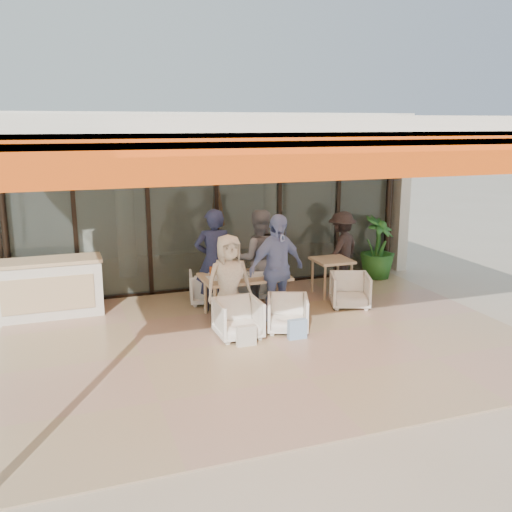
{
  "coord_description": "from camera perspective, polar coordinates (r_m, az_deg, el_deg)",
  "views": [
    {
      "loc": [
        -3.0,
        -7.86,
        3.33
      ],
      "look_at": [
        0.1,
        0.9,
        1.15
      ],
      "focal_mm": 40.0,
      "sensor_mm": 36.0,
      "label": 1
    }
  ],
  "objects": [
    {
      "name": "side_table",
      "position": [
        11.19,
        7.6,
        -0.84
      ],
      "size": [
        0.7,
        0.7,
        0.74
      ],
      "color": "tan",
      "rests_on": "ground"
    },
    {
      "name": "chair_near_left",
      "position": [
        9.02,
        -1.79,
        -6.11
      ],
      "size": [
        0.69,
        0.65,
        0.7
      ],
      "primitive_type": "imported",
      "rotation": [
        0.0,
        0.0,
        0.02
      ],
      "color": "white",
      "rests_on": "ground"
    },
    {
      "name": "diner_grey",
      "position": [
        10.39,
        0.25,
        -0.27
      ],
      "size": [
        1.01,
        0.86,
        1.82
      ],
      "primitive_type": "imported",
      "rotation": [
        0.0,
        0.0,
        2.93
      ],
      "color": "slate",
      "rests_on": "ground"
    },
    {
      "name": "tote_bag_cream",
      "position": [
        8.72,
        -0.97,
        -8.05
      ],
      "size": [
        0.3,
        0.1,
        0.34
      ],
      "primitive_type": "cube",
      "color": "silver",
      "rests_on": "ground"
    },
    {
      "name": "ground",
      "position": [
        9.05,
        1.32,
        -8.39
      ],
      "size": [
        70.0,
        70.0,
        0.0
      ],
      "primitive_type": "plane",
      "color": "#C6B293",
      "rests_on": "ground"
    },
    {
      "name": "standing_woman",
      "position": [
        11.91,
        8.56,
        0.71
      ],
      "size": [
        1.17,
        1.04,
        1.57
      ],
      "primitive_type": "imported",
      "rotation": [
        0.0,
        0.0,
        3.71
      ],
      "color": "black",
      "rests_on": "ground"
    },
    {
      "name": "potted_palm",
      "position": [
        12.62,
        12.08,
        0.81
      ],
      "size": [
        1.08,
        1.08,
        1.37
      ],
      "primitive_type": "imported",
      "rotation": [
        0.0,
        0.0,
        0.66
      ],
      "color": "#1E5919",
      "rests_on": "ground"
    },
    {
      "name": "chair_far_right",
      "position": [
        10.99,
        -0.63,
        -2.5
      ],
      "size": [
        0.79,
        0.75,
        0.71
      ],
      "primitive_type": "imported",
      "rotation": [
        0.0,
        0.0,
        2.98
      ],
      "color": "white",
      "rests_on": "ground"
    },
    {
      "name": "host_counter",
      "position": [
        10.54,
        -20.08,
        -3.02
      ],
      "size": [
        1.85,
        0.65,
        1.04
      ],
      "color": "silver",
      "rests_on": "ground"
    },
    {
      "name": "glass_storefront",
      "position": [
        11.4,
        -4.01,
        4.44
      ],
      "size": [
        8.08,
        0.1,
        3.2
      ],
      "color": "#9EADA3",
      "rests_on": "ground"
    },
    {
      "name": "terrace_floor",
      "position": [
        9.05,
        1.32,
        -8.37
      ],
      "size": [
        8.0,
        6.0,
        0.01
      ],
      "primitive_type": "cube",
      "color": "tan",
      "rests_on": "ground"
    },
    {
      "name": "diner_navy",
      "position": [
        10.14,
        -4.22,
        -0.49
      ],
      "size": [
        0.75,
        0.56,
        1.87
      ],
      "primitive_type": "imported",
      "rotation": [
        0.0,
        0.0,
        2.97
      ],
      "color": "#1B233B",
      "rests_on": "ground"
    },
    {
      "name": "interior_block",
      "position": [
        13.56,
        -6.67,
        8.47
      ],
      "size": [
        9.05,
        3.62,
        3.52
      ],
      "color": "silver",
      "rests_on": "ground"
    },
    {
      "name": "diner_periwinkle",
      "position": [
        9.57,
        2.07,
        -1.31
      ],
      "size": [
        1.18,
        0.75,
        1.87
      ],
      "primitive_type": "imported",
      "rotation": [
        0.0,
        0.0,
        0.29
      ],
      "color": "#7D8BD0",
      "rests_on": "ground"
    },
    {
      "name": "diner_cream",
      "position": [
        9.34,
        -2.74,
        -2.61
      ],
      "size": [
        0.79,
        0.53,
        1.58
      ],
      "primitive_type": "imported",
      "rotation": [
        0.0,
        0.0,
        0.04
      ],
      "color": "beige",
      "rests_on": "ground"
    },
    {
      "name": "chair_far_left",
      "position": [
        10.76,
        -4.87,
        -2.98
      ],
      "size": [
        0.77,
        0.73,
        0.68
      ],
      "primitive_type": "imported",
      "rotation": [
        0.0,
        0.0,
        2.95
      ],
      "color": "white",
      "rests_on": "ground"
    },
    {
      "name": "tote_bag_blue",
      "position": [
        9.01,
        4.15,
        -7.38
      ],
      "size": [
        0.3,
        0.1,
        0.34
      ],
      "primitive_type": "cube",
      "color": "#99BFD8",
      "rests_on": "ground"
    },
    {
      "name": "chair_near_right",
      "position": [
        9.3,
        3.17,
        -5.63
      ],
      "size": [
        0.82,
        0.8,
        0.67
      ],
      "primitive_type": "imported",
      "rotation": [
        0.0,
        0.0,
        -0.36
      ],
      "color": "white",
      "rests_on": "ground"
    },
    {
      "name": "dining_table",
      "position": [
        9.91,
        -1.22,
        -2.28
      ],
      "size": [
        1.5,
        0.9,
        0.93
      ],
      "color": "tan",
      "rests_on": "ground"
    },
    {
      "name": "side_chair",
      "position": [
        10.63,
        9.38,
        -3.26
      ],
      "size": [
        0.86,
        0.84,
        0.7
      ],
      "primitive_type": "imported",
      "rotation": [
        0.0,
        0.0,
        -0.35
      ],
      "color": "white",
      "rests_on": "ground"
    },
    {
      "name": "terrace_structure",
      "position": [
        8.17,
        2.11,
        12.63
      ],
      "size": [
        8.0,
        6.0,
        3.4
      ],
      "color": "silver",
      "rests_on": "ground"
    }
  ]
}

